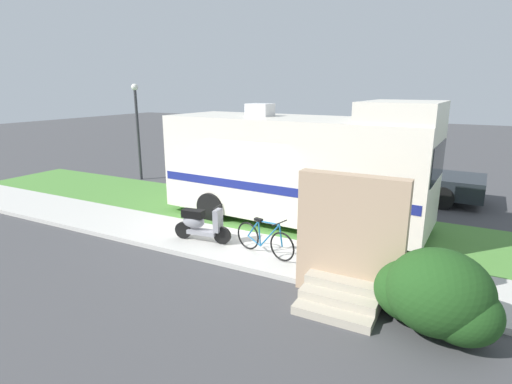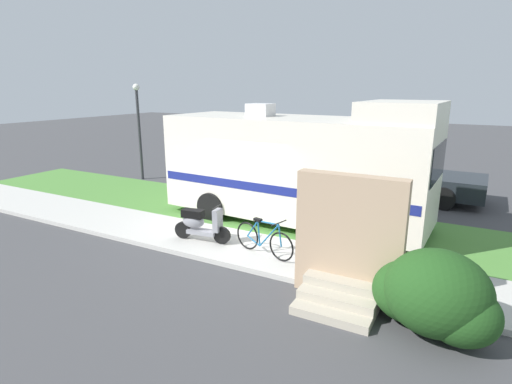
{
  "view_description": "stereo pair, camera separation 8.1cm",
  "coord_description": "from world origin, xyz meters",
  "px_view_note": "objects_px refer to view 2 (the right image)",
  "views": [
    {
      "loc": [
        5.31,
        -9.18,
        3.92
      ],
      "look_at": [
        0.3,
        0.3,
        1.1
      ],
      "focal_mm": 28.13,
      "sensor_mm": 36.0,
      "label": 1
    },
    {
      "loc": [
        5.38,
        -9.14,
        3.92
      ],
      "look_at": [
        0.3,
        0.3,
        1.1
      ],
      "focal_mm": 28.13,
      "sensor_mm": 36.0,
      "label": 2
    }
  ],
  "objects_px": {
    "scooter": "(200,223)",
    "bottle_green": "(415,288)",
    "pickup_truck_near": "(379,168)",
    "bottle_spare": "(383,276)",
    "bicycle": "(264,239)",
    "street_lamp_post": "(139,122)",
    "motorhome_rv": "(298,166)"
  },
  "relations": [
    {
      "from": "scooter",
      "to": "bicycle",
      "type": "bearing_deg",
      "value": -0.94
    },
    {
      "from": "motorhome_rv",
      "to": "pickup_truck_near",
      "type": "height_order",
      "value": "motorhome_rv"
    },
    {
      "from": "pickup_truck_near",
      "to": "street_lamp_post",
      "type": "distance_m",
      "value": 9.99
    },
    {
      "from": "bottle_green",
      "to": "motorhome_rv",
      "type": "bearing_deg",
      "value": 140.16
    },
    {
      "from": "bottle_spare",
      "to": "street_lamp_post",
      "type": "distance_m",
      "value": 12.55
    },
    {
      "from": "motorhome_rv",
      "to": "street_lamp_post",
      "type": "xyz_separation_m",
      "value": [
        -8.19,
        2.19,
        0.77
      ]
    },
    {
      "from": "motorhome_rv",
      "to": "scooter",
      "type": "distance_m",
      "value": 3.35
    },
    {
      "from": "bicycle",
      "to": "street_lamp_post",
      "type": "height_order",
      "value": "street_lamp_post"
    },
    {
      "from": "street_lamp_post",
      "to": "bicycle",
      "type": "bearing_deg",
      "value": -30.36
    },
    {
      "from": "pickup_truck_near",
      "to": "bottle_spare",
      "type": "xyz_separation_m",
      "value": [
        1.68,
        -7.41,
        -0.74
      ]
    },
    {
      "from": "bicycle",
      "to": "street_lamp_post",
      "type": "relative_size",
      "value": 0.41
    },
    {
      "from": "bottle_green",
      "to": "bottle_spare",
      "type": "xyz_separation_m",
      "value": [
        -0.62,
        0.25,
        -0.01
      ]
    },
    {
      "from": "motorhome_rv",
      "to": "bottle_spare",
      "type": "distance_m",
      "value": 4.45
    },
    {
      "from": "bottle_spare",
      "to": "pickup_truck_near",
      "type": "bearing_deg",
      "value": 102.79
    },
    {
      "from": "bicycle",
      "to": "pickup_truck_near",
      "type": "relative_size",
      "value": 0.29
    },
    {
      "from": "motorhome_rv",
      "to": "scooter",
      "type": "bearing_deg",
      "value": -117.9
    },
    {
      "from": "motorhome_rv",
      "to": "bottle_green",
      "type": "relative_size",
      "value": 27.61
    },
    {
      "from": "pickup_truck_near",
      "to": "street_lamp_post",
      "type": "relative_size",
      "value": 1.43
    },
    {
      "from": "scooter",
      "to": "pickup_truck_near",
      "type": "height_order",
      "value": "pickup_truck_near"
    },
    {
      "from": "scooter",
      "to": "bicycle",
      "type": "relative_size",
      "value": 0.92
    },
    {
      "from": "bottle_spare",
      "to": "scooter",
      "type": "bearing_deg",
      "value": 179.23
    },
    {
      "from": "pickup_truck_near",
      "to": "motorhome_rv",
      "type": "bearing_deg",
      "value": -107.08
    },
    {
      "from": "bottle_green",
      "to": "scooter",
      "type": "bearing_deg",
      "value": 176.57
    },
    {
      "from": "bottle_spare",
      "to": "street_lamp_post",
      "type": "relative_size",
      "value": 0.06
    },
    {
      "from": "bottle_spare",
      "to": "bicycle",
      "type": "bearing_deg",
      "value": 179.35
    },
    {
      "from": "pickup_truck_near",
      "to": "bottle_green",
      "type": "distance_m",
      "value": 8.04
    },
    {
      "from": "bottle_green",
      "to": "street_lamp_post",
      "type": "bearing_deg",
      "value": 156.04
    },
    {
      "from": "scooter",
      "to": "street_lamp_post",
      "type": "height_order",
      "value": "street_lamp_post"
    },
    {
      "from": "bicycle",
      "to": "pickup_truck_near",
      "type": "distance_m",
      "value": 7.47
    },
    {
      "from": "street_lamp_post",
      "to": "motorhome_rv",
      "type": "bearing_deg",
      "value": -14.99
    },
    {
      "from": "scooter",
      "to": "bottle_green",
      "type": "bearing_deg",
      "value": -3.43
    },
    {
      "from": "scooter",
      "to": "bicycle",
      "type": "height_order",
      "value": "scooter"
    }
  ]
}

